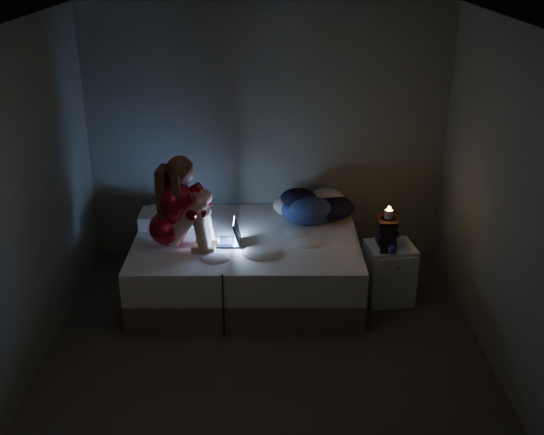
{
  "coord_description": "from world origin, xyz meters",
  "views": [
    {
      "loc": [
        0.03,
        -4.4,
        3.16
      ],
      "look_at": [
        0.05,
        1.0,
        0.8
      ],
      "focal_mm": 42.91,
      "sensor_mm": 36.0,
      "label": 1
    }
  ],
  "objects_px": {
    "bed": "(247,263)",
    "candle": "(389,215)",
    "laptop": "(221,231)",
    "nightstand": "(389,273)",
    "phone": "(382,249)",
    "woman": "(167,202)"
  },
  "relations": [
    {
      "from": "bed",
      "to": "candle",
      "type": "bearing_deg",
      "value": -7.92
    },
    {
      "from": "candle",
      "to": "phone",
      "type": "xyz_separation_m",
      "value": [
        -0.05,
        -0.1,
        -0.29
      ]
    },
    {
      "from": "candle",
      "to": "phone",
      "type": "bearing_deg",
      "value": -117.49
    },
    {
      "from": "woman",
      "to": "candle",
      "type": "bearing_deg",
      "value": 8.73
    },
    {
      "from": "candle",
      "to": "nightstand",
      "type": "bearing_deg",
      "value": -22.37
    },
    {
      "from": "woman",
      "to": "candle",
      "type": "distance_m",
      "value": 1.97
    },
    {
      "from": "bed",
      "to": "candle",
      "type": "relative_size",
      "value": 25.92
    },
    {
      "from": "bed",
      "to": "laptop",
      "type": "distance_m",
      "value": 0.49
    },
    {
      "from": "bed",
      "to": "nightstand",
      "type": "xyz_separation_m",
      "value": [
        1.32,
        -0.19,
        -0.0
      ]
    },
    {
      "from": "candle",
      "to": "phone",
      "type": "height_order",
      "value": "candle"
    },
    {
      "from": "woman",
      "to": "nightstand",
      "type": "relative_size",
      "value": 1.55
    },
    {
      "from": "candle",
      "to": "woman",
      "type": "bearing_deg",
      "value": -178.69
    },
    {
      "from": "nightstand",
      "to": "candle",
      "type": "distance_m",
      "value": 0.57
    },
    {
      "from": "candle",
      "to": "bed",
      "type": "bearing_deg",
      "value": 172.08
    },
    {
      "from": "woman",
      "to": "laptop",
      "type": "height_order",
      "value": "woman"
    },
    {
      "from": "phone",
      "to": "nightstand",
      "type": "bearing_deg",
      "value": 63.28
    },
    {
      "from": "bed",
      "to": "phone",
      "type": "relative_size",
      "value": 14.81
    },
    {
      "from": "candle",
      "to": "phone",
      "type": "relative_size",
      "value": 0.57
    },
    {
      "from": "laptop",
      "to": "candle",
      "type": "height_order",
      "value": "candle"
    },
    {
      "from": "bed",
      "to": "nightstand",
      "type": "distance_m",
      "value": 1.33
    },
    {
      "from": "bed",
      "to": "candle",
      "type": "distance_m",
      "value": 1.41
    },
    {
      "from": "laptop",
      "to": "nightstand",
      "type": "relative_size",
      "value": 0.6
    }
  ]
}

